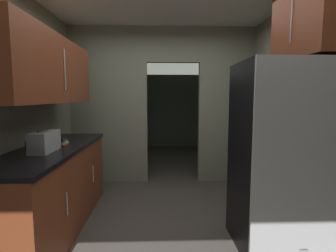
# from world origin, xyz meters

# --- Properties ---
(ground) EXTENTS (20.00, 20.00, 0.00)m
(ground) POSITION_xyz_m (0.00, 0.00, 0.00)
(ground) COLOR #47423D
(kitchen_partition) EXTENTS (3.11, 0.12, 2.63)m
(kitchen_partition) POSITION_xyz_m (-0.05, 1.74, 1.40)
(kitchen_partition) COLOR gray
(kitchen_partition) RESTS_ON ground
(adjoining_room_shell) EXTENTS (3.11, 3.28, 2.63)m
(adjoining_room_shell) POSITION_xyz_m (0.00, 3.88, 1.32)
(adjoining_room_shell) COLOR gray
(adjoining_room_shell) RESTS_ON ground
(refrigerator) EXTENTS (0.86, 0.79, 1.79)m
(refrigerator) POSITION_xyz_m (1.12, -0.32, 0.90)
(refrigerator) COLOR black
(refrigerator) RESTS_ON ground
(lower_cabinet_run) EXTENTS (0.65, 2.16, 0.92)m
(lower_cabinet_run) POSITION_xyz_m (-1.23, 0.08, 0.46)
(lower_cabinet_run) COLOR brown
(lower_cabinet_run) RESTS_ON ground
(upper_cabinet_counterside) EXTENTS (0.36, 1.94, 0.70)m
(upper_cabinet_counterside) POSITION_xyz_m (-1.23, 0.08, 1.75)
(upper_cabinet_counterside) COLOR brown
(upper_cabinet_fridgeside) EXTENTS (0.36, 0.94, 0.79)m
(upper_cabinet_fridgeside) POSITION_xyz_m (1.37, -0.22, 2.22)
(upper_cabinet_fridgeside) COLOR brown
(boombox) EXTENTS (0.18, 0.39, 0.23)m
(boombox) POSITION_xyz_m (-1.20, -0.14, 1.03)
(boombox) COLOR #B2B2B7
(boombox) RESTS_ON lower_cabinet_run
(book_stack) EXTENTS (0.15, 0.16, 0.09)m
(book_stack) POSITION_xyz_m (-1.17, 0.18, 0.97)
(book_stack) COLOR red
(book_stack) RESTS_ON lower_cabinet_run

